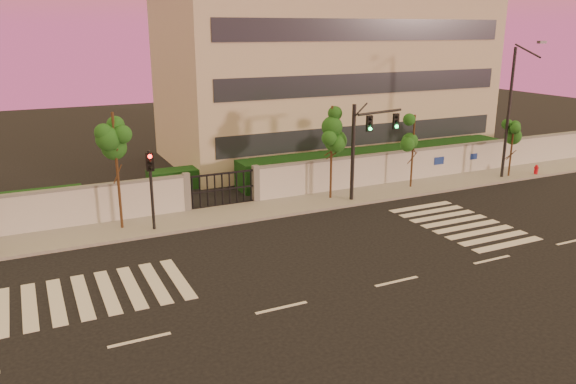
# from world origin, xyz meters

# --- Properties ---
(ground) EXTENTS (120.00, 120.00, 0.00)m
(ground) POSITION_xyz_m (0.00, 0.00, 0.00)
(ground) COLOR black
(ground) RESTS_ON ground
(sidewalk) EXTENTS (60.00, 3.00, 0.15)m
(sidewalk) POSITION_xyz_m (0.00, 10.50, 0.07)
(sidewalk) COLOR gray
(sidewalk) RESTS_ON ground
(perimeter_wall) EXTENTS (60.00, 0.36, 2.20)m
(perimeter_wall) POSITION_xyz_m (0.10, 12.00, 1.07)
(perimeter_wall) COLOR silver
(perimeter_wall) RESTS_ON ground
(hedge_row) EXTENTS (41.00, 4.25, 1.80)m
(hedge_row) POSITION_xyz_m (1.17, 14.74, 0.82)
(hedge_row) COLOR black
(hedge_row) RESTS_ON ground
(institutional_building) EXTENTS (24.40, 12.40, 12.25)m
(institutional_building) POSITION_xyz_m (9.00, 21.99, 6.16)
(institutional_building) COLOR beige
(institutional_building) RESTS_ON ground
(road_markings) EXTENTS (57.00, 7.62, 0.02)m
(road_markings) POSITION_xyz_m (-1.58, 3.76, 0.01)
(road_markings) COLOR silver
(road_markings) RESTS_ON ground
(street_tree_c) EXTENTS (1.61, 1.28, 5.84)m
(street_tree_c) POSITION_xyz_m (-8.66, 10.68, 4.30)
(street_tree_c) COLOR #382314
(street_tree_c) RESTS_ON ground
(street_tree_d) EXTENTS (1.61, 1.28, 5.46)m
(street_tree_d) POSITION_xyz_m (3.13, 10.67, 4.01)
(street_tree_d) COLOR #382314
(street_tree_d) RESTS_ON ground
(street_tree_e) EXTENTS (1.49, 1.19, 4.61)m
(street_tree_e) POSITION_xyz_m (8.81, 10.59, 3.40)
(street_tree_e) COLOR #382314
(street_tree_e) RESTS_ON ground
(street_tree_f) EXTENTS (1.46, 1.17, 3.79)m
(street_tree_f) POSITION_xyz_m (16.36, 9.93, 2.80)
(street_tree_f) COLOR #382314
(street_tree_f) RESTS_ON ground
(traffic_signal_main) EXTENTS (3.51, 0.86, 5.59)m
(traffic_signal_main) POSITION_xyz_m (4.73, 9.83, 3.53)
(traffic_signal_main) COLOR black
(traffic_signal_main) RESTS_ON ground
(traffic_signal_secondary) EXTENTS (0.32, 0.32, 4.07)m
(traffic_signal_secondary) POSITION_xyz_m (-7.31, 9.76, 2.58)
(traffic_signal_secondary) COLOR black
(traffic_signal_secondary) RESTS_ON ground
(streetlight_east) EXTENTS (0.53, 2.14, 8.88)m
(streetlight_east) POSITION_xyz_m (15.71, 9.72, 4.80)
(streetlight_east) COLOR black
(streetlight_east) RESTS_ON ground
(fire_hydrant) EXTENTS (0.31, 0.29, 0.79)m
(fire_hydrant) POSITION_xyz_m (18.35, 9.45, 0.39)
(fire_hydrant) COLOR red
(fire_hydrant) RESTS_ON ground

